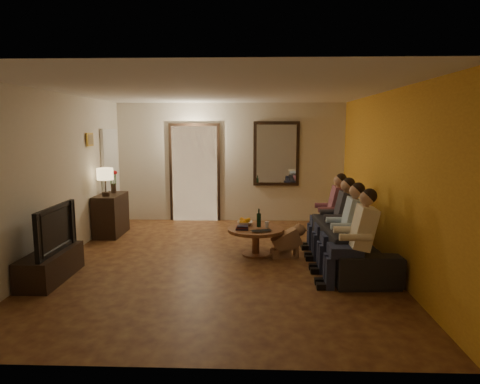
{
  "coord_description": "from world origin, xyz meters",
  "views": [
    {
      "loc": [
        0.54,
        -6.41,
        2.06
      ],
      "look_at": [
        0.3,
        0.3,
        1.05
      ],
      "focal_mm": 32.0,
      "sensor_mm": 36.0,
      "label": 1
    }
  ],
  "objects_px": {
    "table_lamp": "(105,182)",
    "wine_bottle": "(259,218)",
    "sofa": "(350,245)",
    "tv_stand": "(51,266)",
    "dresser": "(111,215)",
    "laptop": "(262,232)",
    "person_c": "(340,222)",
    "person_d": "(333,214)",
    "dog": "(287,240)",
    "tv": "(48,229)",
    "person_a": "(358,243)",
    "person_b": "(348,231)",
    "bowl": "(245,223)",
    "coffee_table": "(256,242)"
  },
  "relations": [
    {
      "from": "dresser",
      "to": "person_a",
      "type": "height_order",
      "value": "person_a"
    },
    {
      "from": "table_lamp",
      "to": "person_a",
      "type": "height_order",
      "value": "table_lamp"
    },
    {
      "from": "dresser",
      "to": "wine_bottle",
      "type": "relative_size",
      "value": 2.88
    },
    {
      "from": "wine_bottle",
      "to": "sofa",
      "type": "bearing_deg",
      "value": -23.02
    },
    {
      "from": "person_c",
      "to": "dog",
      "type": "xyz_separation_m",
      "value": [
        -0.82,
        0.09,
        -0.32
      ]
    },
    {
      "from": "table_lamp",
      "to": "wine_bottle",
      "type": "relative_size",
      "value": 1.74
    },
    {
      "from": "dresser",
      "to": "coffee_table",
      "type": "height_order",
      "value": "dresser"
    },
    {
      "from": "tv_stand",
      "to": "person_d",
      "type": "distance_m",
      "value": 4.46
    },
    {
      "from": "tv_stand",
      "to": "dog",
      "type": "bearing_deg",
      "value": 19.23
    },
    {
      "from": "table_lamp",
      "to": "person_d",
      "type": "xyz_separation_m",
      "value": [
        4.12,
        -0.61,
        -0.46
      ]
    },
    {
      "from": "sofa",
      "to": "table_lamp",
      "type": "bearing_deg",
      "value": 67.43
    },
    {
      "from": "person_b",
      "to": "bowl",
      "type": "xyz_separation_m",
      "value": [
        -1.49,
        1.0,
        -0.12
      ]
    },
    {
      "from": "table_lamp",
      "to": "sofa",
      "type": "distance_m",
      "value": 4.54
    },
    {
      "from": "person_c",
      "to": "wine_bottle",
      "type": "xyz_separation_m",
      "value": [
        -1.26,
        0.28,
        0.01
      ]
    },
    {
      "from": "person_d",
      "to": "wine_bottle",
      "type": "xyz_separation_m",
      "value": [
        -1.26,
        -0.32,
        0.01
      ]
    },
    {
      "from": "person_c",
      "to": "dog",
      "type": "height_order",
      "value": "person_c"
    },
    {
      "from": "dresser",
      "to": "sofa",
      "type": "relative_size",
      "value": 0.41
    },
    {
      "from": "sofa",
      "to": "tv_stand",
      "type": "bearing_deg",
      "value": 97.38
    },
    {
      "from": "tv_stand",
      "to": "wine_bottle",
      "type": "relative_size",
      "value": 3.81
    },
    {
      "from": "table_lamp",
      "to": "tv",
      "type": "distance_m",
      "value": 2.3
    },
    {
      "from": "dresser",
      "to": "dog",
      "type": "height_order",
      "value": "dresser"
    },
    {
      "from": "tv",
      "to": "person_d",
      "type": "xyz_separation_m",
      "value": [
        4.12,
        1.66,
        -0.11
      ]
    },
    {
      "from": "person_a",
      "to": "person_c",
      "type": "relative_size",
      "value": 1.0
    },
    {
      "from": "person_b",
      "to": "dresser",
      "type": "bearing_deg",
      "value": 153.71
    },
    {
      "from": "laptop",
      "to": "wine_bottle",
      "type": "bearing_deg",
      "value": 77.18
    },
    {
      "from": "tv",
      "to": "wine_bottle",
      "type": "relative_size",
      "value": 3.56
    },
    {
      "from": "tv_stand",
      "to": "coffee_table",
      "type": "bearing_deg",
      "value": 23.83
    },
    {
      "from": "dog",
      "to": "person_b",
      "type": "bearing_deg",
      "value": -56.39
    },
    {
      "from": "sofa",
      "to": "person_c",
      "type": "height_order",
      "value": "person_c"
    },
    {
      "from": "dresser",
      "to": "person_c",
      "type": "relative_size",
      "value": 0.74
    },
    {
      "from": "tv_stand",
      "to": "dog",
      "type": "xyz_separation_m",
      "value": [
        3.3,
        1.15,
        0.08
      ]
    },
    {
      "from": "table_lamp",
      "to": "laptop",
      "type": "bearing_deg",
      "value": -24.36
    },
    {
      "from": "table_lamp",
      "to": "dresser",
      "type": "bearing_deg",
      "value": 90.0
    },
    {
      "from": "person_d",
      "to": "wine_bottle",
      "type": "distance_m",
      "value": 1.3
    },
    {
      "from": "laptop",
      "to": "dresser",
      "type": "bearing_deg",
      "value": 131.83
    },
    {
      "from": "tv_stand",
      "to": "bowl",
      "type": "relative_size",
      "value": 4.55
    },
    {
      "from": "person_d",
      "to": "coffee_table",
      "type": "relative_size",
      "value": 1.31
    },
    {
      "from": "dresser",
      "to": "tv",
      "type": "bearing_deg",
      "value": -90.0
    },
    {
      "from": "sofa",
      "to": "laptop",
      "type": "bearing_deg",
      "value": 78.55
    },
    {
      "from": "tv",
      "to": "person_d",
      "type": "relative_size",
      "value": 0.92
    },
    {
      "from": "sofa",
      "to": "person_b",
      "type": "relative_size",
      "value": 1.82
    },
    {
      "from": "person_d",
      "to": "bowl",
      "type": "distance_m",
      "value": 1.51
    },
    {
      "from": "tv_stand",
      "to": "person_b",
      "type": "bearing_deg",
      "value": 6.36
    },
    {
      "from": "dresser",
      "to": "person_d",
      "type": "distance_m",
      "value": 4.21
    },
    {
      "from": "person_a",
      "to": "person_b",
      "type": "bearing_deg",
      "value": 90.0
    },
    {
      "from": "tv",
      "to": "person_a",
      "type": "distance_m",
      "value": 4.12
    },
    {
      "from": "dresser",
      "to": "tv",
      "type": "distance_m",
      "value": 2.51
    },
    {
      "from": "table_lamp",
      "to": "dog",
      "type": "relative_size",
      "value": 0.96
    },
    {
      "from": "person_c",
      "to": "wine_bottle",
      "type": "relative_size",
      "value": 3.87
    },
    {
      "from": "person_a",
      "to": "person_d",
      "type": "bearing_deg",
      "value": 90.0
    }
  ]
}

